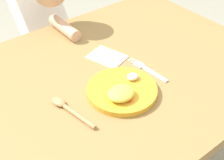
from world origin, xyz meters
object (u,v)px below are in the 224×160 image
at_px(spoon, 68,109).
at_px(person, 46,52).
at_px(plate, 122,91).
at_px(fork, 148,70).

distance_m(spoon, person, 0.72).
bearing_deg(spoon, person, -30.24).
relative_size(plate, fork, 1.27).
relative_size(spoon, person, 0.19).
height_order(plate, person, person).
bearing_deg(spoon, plate, -113.12).
xyz_separation_m(plate, person, (0.06, 0.69, -0.23)).
xyz_separation_m(plate, spoon, (-0.18, 0.04, -0.01)).
xyz_separation_m(fork, person, (-0.10, 0.65, -0.22)).
xyz_separation_m(plate, fork, (0.16, 0.04, -0.01)).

